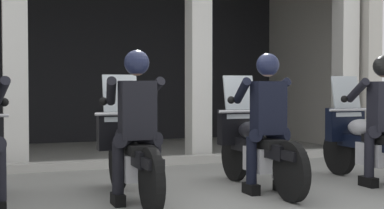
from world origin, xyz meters
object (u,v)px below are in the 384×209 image
Objects in this scene: motorcycle_center_left at (130,152)px; police_officer_center_right at (267,111)px; police_officer_center_left at (136,113)px; police_officer_far_right at (382,109)px; motorcycle_far_right at (367,142)px; motorcycle_center_right at (255,146)px.

motorcycle_center_left is 1.61m from police_officer_center_right.
police_officer_far_right is (3.06, -0.04, 0.00)m from police_officer_center_left.
police_officer_center_left is at bearing -169.53° from police_officer_center_right.
motorcycle_far_right is 1.29× the size of police_officer_far_right.
motorcycle_center_left is 1.00× the size of motorcycle_far_right.
police_officer_center_left is at bearing -90.78° from motorcycle_center_left.
motorcycle_center_left and motorcycle_center_right have the same top height.
police_officer_center_left reaches higher than motorcycle_center_right.
motorcycle_center_right is 1.64m from police_officer_far_right.
motorcycle_far_right is at bearing 3.96° from police_officer_center_left.
police_officer_center_right is at bearing -173.26° from motorcycle_far_right.
police_officer_center_right and police_officer_far_right have the same top height.
motorcycle_far_right is at bearing -1.33° from motorcycle_center_left.
motorcycle_center_right is 1.29× the size of police_officer_center_right.
police_officer_center_right is (-0.00, -0.28, 0.44)m from motorcycle_center_right.
motorcycle_center_right is at bearing 165.83° from police_officer_far_right.
motorcycle_center_right is at bearing 11.52° from police_officer_center_left.
police_officer_center_right is at bearing -81.42° from motorcycle_center_right.
motorcycle_center_right is 1.00× the size of motorcycle_far_right.
police_officer_center_right is (1.53, -0.24, 0.44)m from motorcycle_center_left.
police_officer_center_left is at bearing 178.62° from police_officer_far_right.
motorcycle_center_right is 1.29× the size of police_officer_far_right.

